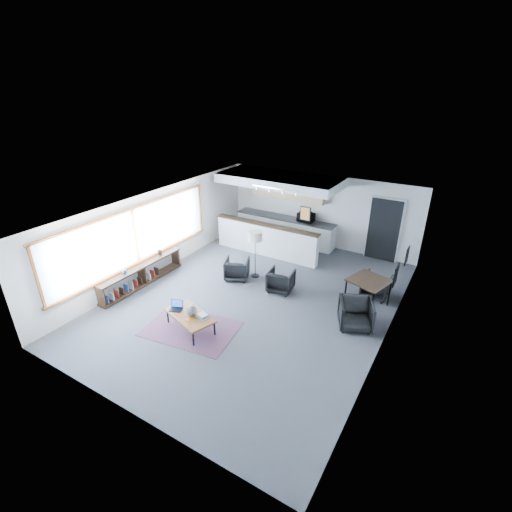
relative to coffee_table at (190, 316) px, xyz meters
The scene contains 21 objects.
room 2.26m from the coffee_table, 71.56° to the left, with size 7.02×9.02×2.62m.
window 3.19m from the coffee_table, 159.22° to the left, with size 0.10×5.95×1.66m.
console 2.80m from the coffee_table, 160.88° to the left, with size 0.35×3.00×0.80m.
kitchenette 5.79m from the coffee_table, 95.47° to the left, with size 4.20×1.96×2.60m.
doorway 7.07m from the coffee_table, 65.17° to the left, with size 1.10×0.12×2.15m.
track_light 4.68m from the coffee_table, 89.10° to the left, with size 1.60×0.07×0.15m.
wall_art_lower 4.89m from the coffee_table, 29.84° to the left, with size 0.03×0.38×0.48m.
wall_art_upper 5.63m from the coffee_table, 41.63° to the left, with size 0.03×0.34×0.44m.
kilim_rug 0.38m from the coffee_table, 116.57° to the right, with size 2.39×1.79×0.01m.
coffee_table is the anchor object (origin of this frame).
laptop 0.46m from the coffee_table, behind, with size 0.38×0.34×0.22m.
ceramic_pot 0.17m from the coffee_table, 14.86° to the left, with size 0.26×0.26×0.26m.
book_stack 0.36m from the coffee_table, 13.58° to the left, with size 0.33×0.29×0.09m.
coaster 0.21m from the coffee_table, 60.61° to the right, with size 0.13×0.13×0.01m.
armchair_left 2.77m from the coffee_table, 99.47° to the left, with size 0.69×0.64×0.71m, color black.
armchair_right 2.96m from the coffee_table, 69.60° to the left, with size 0.69×0.64×0.71m, color black.
floor_lamp 3.26m from the coffee_table, 90.88° to the left, with size 0.48×0.48×1.49m.
dining_table 4.71m from the coffee_table, 44.20° to the left, with size 1.16×1.16×0.78m.
dining_chair_near 4.03m from the coffee_table, 32.34° to the left, with size 0.66×0.62×0.68m, color black.
dining_chair_far 5.19m from the coffee_table, 48.06° to the left, with size 0.60×0.56×0.62m, color black.
microwave 6.17m from the coffee_table, 87.44° to the left, with size 0.57×0.31×0.38m, color black.
Camera 1 is at (4.53, -7.53, 5.53)m, focal length 26.00 mm.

